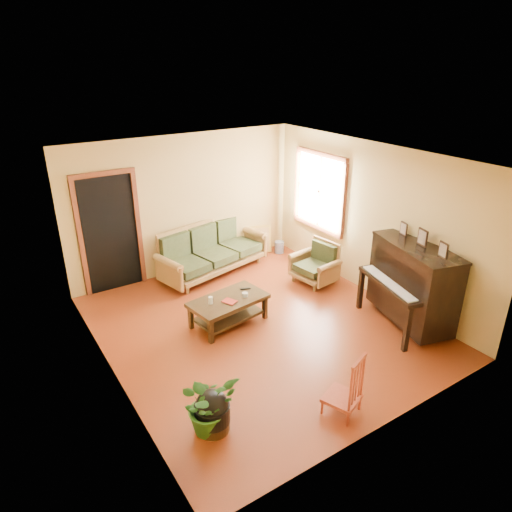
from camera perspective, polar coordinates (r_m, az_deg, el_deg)
floor at (r=7.17m, az=0.49°, el=-8.71°), size 5.00×5.00×0.00m
doorway at (r=8.25m, az=-17.74°, el=2.58°), size 1.08×0.16×2.05m
window at (r=8.75m, az=7.96°, el=7.99°), size 0.12×1.36×1.46m
sofa at (r=8.69m, az=-5.35°, el=0.78°), size 2.33×1.37×0.93m
coffee_table at (r=7.15m, az=-3.45°, el=-6.86°), size 1.26×0.81×0.43m
armchair at (r=8.37m, az=7.32°, el=-0.89°), size 0.82×0.85×0.76m
piano at (r=7.33m, az=18.94°, el=-3.50°), size 1.22×1.65×1.31m
footstool at (r=5.39m, az=-5.47°, el=-19.22°), size 0.49×0.49×0.38m
red_chair at (r=5.52m, az=10.83°, el=-15.42°), size 0.50×0.52×0.81m
leaning_frame at (r=9.57m, az=0.51°, el=2.12°), size 0.48×0.25×0.63m
ceramic_crock at (r=9.67m, az=2.92°, el=1.12°), size 0.24×0.24×0.25m
potted_plant at (r=5.28m, az=-5.96°, el=-17.91°), size 0.72×0.65×0.71m
book at (r=6.89m, az=-3.69°, el=-5.97°), size 0.23×0.25×0.02m
candle at (r=6.90m, az=-5.69°, el=-5.52°), size 0.07×0.07×0.11m
glass_jar at (r=7.08m, az=-1.40°, el=-4.84°), size 0.10×0.10×0.06m
remote at (r=7.30m, az=-1.35°, el=-4.08°), size 0.17×0.11×0.02m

